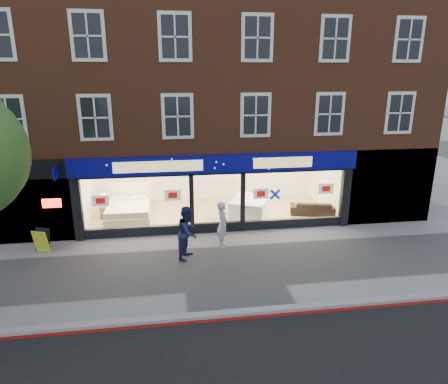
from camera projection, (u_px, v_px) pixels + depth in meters
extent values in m
plane|color=gray|center=(229.00, 265.00, 13.77)|extent=(120.00, 120.00, 0.00)
cube|color=#8C0A07|center=(246.00, 318.00, 10.84)|extent=(60.00, 0.10, 0.01)
cube|color=gray|center=(245.00, 312.00, 11.01)|extent=(60.00, 0.25, 0.12)
cube|color=tan|center=(212.00, 213.00, 18.73)|extent=(11.00, 4.50, 0.10)
cube|color=brown|center=(206.00, 66.00, 18.47)|extent=(19.00, 8.00, 6.70)
cube|color=#080773|center=(218.00, 164.00, 15.64)|extent=(11.40, 0.28, 0.70)
cube|color=black|center=(217.00, 227.00, 16.63)|extent=(11.00, 0.18, 0.40)
cube|color=black|center=(78.00, 209.00, 15.53)|extent=(0.35, 0.30, 2.60)
cube|color=black|center=(345.00, 196.00, 17.04)|extent=(0.35, 0.30, 2.60)
cube|color=white|center=(136.00, 203.00, 15.75)|extent=(4.20, 0.02, 2.10)
cube|color=white|center=(295.00, 196.00, 16.64)|extent=(4.20, 0.02, 2.10)
cube|color=white|center=(217.00, 204.00, 16.52)|extent=(1.80, 0.02, 2.10)
cube|color=silver|center=(206.00, 175.00, 20.50)|extent=(11.00, 0.20, 2.60)
cube|color=#FFEAC6|center=(211.00, 160.00, 17.99)|extent=(11.00, 4.50, 0.12)
cube|color=black|center=(21.00, 200.00, 15.38)|extent=(3.80, 0.60, 3.30)
cube|color=#FF140C|center=(52.00, 203.00, 15.23)|extent=(0.70, 0.04, 0.35)
cube|color=black|center=(388.00, 186.00, 17.35)|extent=(4.00, 0.40, 3.30)
cube|color=silver|center=(129.00, 215.00, 17.73)|extent=(1.93, 2.26, 0.39)
cube|color=silver|center=(128.00, 208.00, 17.63)|extent=(1.85, 2.17, 0.28)
cube|color=silver|center=(130.00, 197.00, 18.71)|extent=(2.01, 0.13, 1.35)
cube|color=silver|center=(120.00, 198.00, 18.28)|extent=(0.73, 0.36, 0.14)
cube|color=silver|center=(139.00, 197.00, 18.40)|extent=(0.73, 0.36, 0.14)
cube|color=brown|center=(105.00, 212.00, 17.94)|extent=(0.50, 0.50, 0.55)
cube|color=white|center=(250.00, 212.00, 18.36)|extent=(2.18, 2.37, 0.25)
cube|color=white|center=(250.00, 207.00, 18.29)|extent=(2.18, 2.37, 0.25)
cube|color=white|center=(250.00, 201.00, 18.21)|extent=(2.18, 2.37, 0.25)
imported|color=black|center=(313.00, 208.00, 18.35)|extent=(2.20, 1.32, 0.60)
cube|color=#C4D325|center=(42.00, 241.00, 14.68)|extent=(0.68, 0.56, 0.90)
imported|color=#B4B7BC|center=(223.00, 225.00, 15.00)|extent=(0.49, 0.69, 1.79)
imported|color=#191E48|center=(188.00, 232.00, 14.12)|extent=(1.05, 1.15, 1.93)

